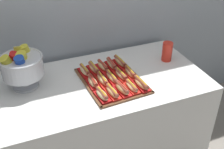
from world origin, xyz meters
name	(u,v)px	position (x,y,z in m)	size (l,w,h in m)	color
buffet_table	(101,117)	(0.00, 0.00, 0.39)	(1.59, 0.83, 0.74)	white
serving_tray	(112,81)	(0.08, -0.04, 0.75)	(0.43, 0.55, 0.01)	brown
hot_dog_0	(102,95)	(-0.06, -0.21, 0.78)	(0.08, 0.16, 0.06)	#B21414
hot_dog_1	(112,92)	(0.02, -0.21, 0.78)	(0.08, 0.17, 0.06)	red
hot_dog_2	(122,89)	(0.09, -0.20, 0.78)	(0.08, 0.17, 0.06)	red
hot_dog_3	(132,87)	(0.17, -0.20, 0.77)	(0.07, 0.16, 0.06)	red
hot_dog_4	(141,84)	(0.24, -0.19, 0.78)	(0.08, 0.18, 0.06)	#B21414
hot_dog_5	(93,82)	(-0.07, -0.05, 0.78)	(0.07, 0.15, 0.06)	red
hot_dog_6	(103,80)	(0.01, -0.04, 0.78)	(0.07, 0.17, 0.06)	red
hot_dog_7	(112,78)	(0.08, -0.04, 0.77)	(0.07, 0.17, 0.06)	red
hot_dog_8	(121,75)	(0.16, -0.03, 0.78)	(0.08, 0.16, 0.06)	red
hot_dog_9	(130,73)	(0.23, -0.03, 0.78)	(0.06, 0.16, 0.06)	red
hot_dog_10	(85,71)	(-0.08, 0.12, 0.78)	(0.08, 0.16, 0.06)	#B21414
hot_dog_11	(94,69)	(0.00, 0.12, 0.78)	(0.07, 0.18, 0.06)	red
hot_dog_12	(103,67)	(0.07, 0.13, 0.78)	(0.08, 0.16, 0.06)	red
hot_dog_13	(112,64)	(0.15, 0.13, 0.78)	(0.06, 0.17, 0.06)	#B21414
hot_dog_14	(120,62)	(0.22, 0.14, 0.78)	(0.07, 0.18, 0.06)	#B21414
punch_bowl	(22,65)	(-0.51, 0.14, 0.92)	(0.30, 0.30, 0.29)	silver
cup_stack	(167,52)	(0.62, 0.09, 0.82)	(0.08, 0.08, 0.16)	red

